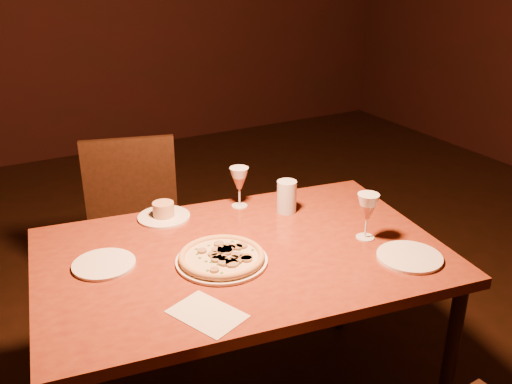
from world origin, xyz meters
TOP-DOWN VIEW (x-y plane):
  - dining_table at (-0.15, 0.22)m, footprint 1.42×1.02m
  - chair_far at (-0.28, 1.00)m, footprint 0.51×0.51m
  - pizza_plate at (-0.23, 0.19)m, footprint 0.29×0.29m
  - ramekin_saucer at (-0.28, 0.58)m, footprint 0.19×0.19m
  - wine_glass_far at (0.01, 0.54)m, footprint 0.07×0.07m
  - wine_glass_right at (0.27, 0.10)m, footprint 0.07×0.07m
  - water_tumbler at (0.15, 0.41)m, footprint 0.07×0.07m
  - side_plate_left at (-0.56, 0.34)m, footprint 0.20×0.20m
  - side_plate_near at (0.31, -0.08)m, footprint 0.21×0.21m
  - menu_card at (-0.39, -0.05)m, footprint 0.20×0.23m

SIDE VIEW (x-z plane):
  - chair_far at x=-0.28m, z-range 0.05..0.90m
  - dining_table at x=-0.15m, z-range 0.29..0.99m
  - menu_card at x=-0.39m, z-range 0.70..0.70m
  - side_plate_left at x=-0.56m, z-range 0.70..0.71m
  - side_plate_near at x=0.31m, z-range 0.70..0.71m
  - pizza_plate at x=-0.23m, z-range 0.70..0.73m
  - ramekin_saucer at x=-0.28m, z-range 0.69..0.75m
  - water_tumbler at x=0.15m, z-range 0.70..0.82m
  - wine_glass_far at x=0.01m, z-range 0.70..0.86m
  - wine_glass_right at x=0.27m, z-range 0.70..0.86m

